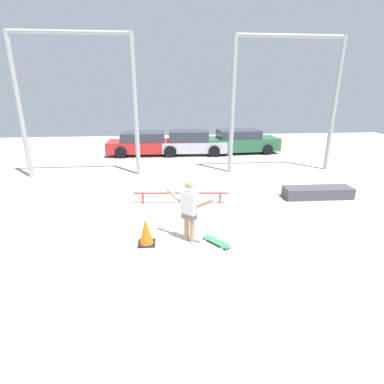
% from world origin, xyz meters
% --- Properties ---
extents(ground_plane, '(36.00, 36.00, 0.00)m').
position_xyz_m(ground_plane, '(0.00, 0.00, 0.00)').
color(ground_plane, '#B2ADA3').
extents(skateboarder, '(1.15, 1.02, 1.63)m').
position_xyz_m(skateboarder, '(-0.40, -0.54, 0.90)').
color(skateboarder, tan).
rests_on(skateboarder, ground_plane).
extents(skateboard, '(0.66, 0.79, 0.08)m').
position_xyz_m(skateboard, '(0.27, -0.77, 0.06)').
color(skateboard, '#338C4C').
rests_on(skateboard, ground_plane).
extents(grind_box, '(2.42, 0.74, 0.39)m').
position_xyz_m(grind_box, '(4.47, 2.22, 0.20)').
color(grind_box, '#47474C').
rests_on(grind_box, ground_plane).
extents(grind_rail, '(3.19, 0.35, 0.40)m').
position_xyz_m(grind_rail, '(-0.43, 2.13, 0.33)').
color(grind_rail, red).
rests_on(grind_rail, ground_plane).
extents(canopy_support_left, '(4.93, 0.20, 5.89)m').
position_xyz_m(canopy_support_left, '(-4.48, 6.05, 3.53)').
color(canopy_support_left, '#A5A8AD').
rests_on(canopy_support_left, ground_plane).
extents(canopy_support_right, '(4.93, 0.20, 5.89)m').
position_xyz_m(canopy_support_right, '(4.48, 6.05, 3.53)').
color(canopy_support_right, '#A5A8AD').
rests_on(canopy_support_right, ground_plane).
extents(parked_car_red, '(4.54, 2.07, 1.31)m').
position_xyz_m(parked_car_red, '(-1.99, 10.38, 0.64)').
color(parked_car_red, red).
rests_on(parked_car_red, ground_plane).
extents(parked_car_silver, '(4.18, 2.09, 1.39)m').
position_xyz_m(parked_car_silver, '(0.64, 10.24, 0.67)').
color(parked_car_silver, '#B7BABF').
rests_on(parked_car_silver, ground_plane).
extents(parked_car_green, '(4.52, 2.13, 1.37)m').
position_xyz_m(parked_car_green, '(3.70, 10.38, 0.67)').
color(parked_car_green, '#28603D').
rests_on(parked_car_green, ground_plane).
extents(traffic_cone, '(0.43, 0.43, 0.69)m').
position_xyz_m(traffic_cone, '(-1.49, -0.60, 0.34)').
color(traffic_cone, black).
rests_on(traffic_cone, ground_plane).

